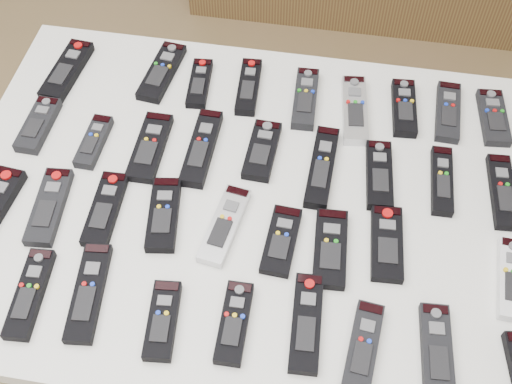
% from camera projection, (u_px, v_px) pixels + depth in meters
% --- Properties ---
extents(ground, '(4.00, 4.00, 0.00)m').
position_uv_depth(ground, '(204.00, 375.00, 1.89)').
color(ground, olive).
rests_on(ground, ground).
extents(table, '(1.25, 0.88, 0.78)m').
position_uv_depth(table, '(256.00, 213.00, 1.36)').
color(table, white).
rests_on(table, ground).
extents(remote_0, '(0.07, 0.20, 0.02)m').
position_uv_depth(remote_0, '(67.00, 71.00, 1.51)').
color(remote_0, black).
rests_on(remote_0, table).
extents(remote_1, '(0.08, 0.19, 0.02)m').
position_uv_depth(remote_1, '(162.00, 72.00, 1.51)').
color(remote_1, black).
rests_on(remote_1, table).
extents(remote_2, '(0.06, 0.15, 0.02)m').
position_uv_depth(remote_2, '(200.00, 83.00, 1.49)').
color(remote_2, black).
rests_on(remote_2, table).
extents(remote_3, '(0.06, 0.17, 0.02)m').
position_uv_depth(remote_3, '(249.00, 87.00, 1.48)').
color(remote_3, black).
rests_on(remote_3, table).
extents(remote_4, '(0.06, 0.18, 0.02)m').
position_uv_depth(remote_4, '(305.00, 98.00, 1.46)').
color(remote_4, black).
rests_on(remote_4, table).
extents(remote_5, '(0.07, 0.20, 0.02)m').
position_uv_depth(remote_5, '(355.00, 110.00, 1.44)').
color(remote_5, '#B7B7BC').
rests_on(remote_5, table).
extents(remote_6, '(0.06, 0.16, 0.02)m').
position_uv_depth(remote_6, '(404.00, 108.00, 1.44)').
color(remote_6, black).
rests_on(remote_6, table).
extents(remote_7, '(0.06, 0.17, 0.02)m').
position_uv_depth(remote_7, '(448.00, 112.00, 1.44)').
color(remote_7, black).
rests_on(remote_7, table).
extents(remote_8, '(0.07, 0.16, 0.02)m').
position_uv_depth(remote_8, '(493.00, 117.00, 1.43)').
color(remote_8, black).
rests_on(remote_8, table).
extents(remote_9, '(0.06, 0.15, 0.02)m').
position_uv_depth(remote_9, '(38.00, 125.00, 1.41)').
color(remote_9, black).
rests_on(remote_9, table).
extents(remote_10, '(0.05, 0.14, 0.02)m').
position_uv_depth(remote_10, '(94.00, 142.00, 1.38)').
color(remote_10, black).
rests_on(remote_10, table).
extents(remote_11, '(0.06, 0.18, 0.02)m').
position_uv_depth(remote_11, '(150.00, 147.00, 1.38)').
color(remote_11, black).
rests_on(remote_11, table).
extents(remote_12, '(0.05, 0.20, 0.02)m').
position_uv_depth(remote_12, '(202.00, 148.00, 1.37)').
color(remote_12, black).
rests_on(remote_12, table).
extents(remote_13, '(0.06, 0.16, 0.02)m').
position_uv_depth(remote_13, '(262.00, 150.00, 1.37)').
color(remote_13, black).
rests_on(remote_13, table).
extents(remote_14, '(0.05, 0.21, 0.02)m').
position_uv_depth(remote_14, '(322.00, 167.00, 1.34)').
color(remote_14, black).
rests_on(remote_14, table).
extents(remote_15, '(0.06, 0.17, 0.02)m').
position_uv_depth(remote_15, '(379.00, 175.00, 1.33)').
color(remote_15, black).
rests_on(remote_15, table).
extents(remote_16, '(0.04, 0.17, 0.02)m').
position_uv_depth(remote_16, '(442.00, 181.00, 1.32)').
color(remote_16, black).
rests_on(remote_16, table).
extents(remote_17, '(0.06, 0.18, 0.02)m').
position_uv_depth(remote_17, '(502.00, 192.00, 1.31)').
color(remote_17, black).
rests_on(remote_17, table).
extents(remote_19, '(0.07, 0.18, 0.02)m').
position_uv_depth(remote_19, '(49.00, 207.00, 1.29)').
color(remote_19, black).
rests_on(remote_19, table).
extents(remote_20, '(0.06, 0.17, 0.02)m').
position_uv_depth(remote_20, '(105.00, 209.00, 1.28)').
color(remote_20, black).
rests_on(remote_20, table).
extents(remote_21, '(0.08, 0.17, 0.02)m').
position_uv_depth(remote_21, '(164.00, 214.00, 1.27)').
color(remote_21, black).
rests_on(remote_21, table).
extents(remote_22, '(0.08, 0.19, 0.02)m').
position_uv_depth(remote_22, '(225.00, 225.00, 1.26)').
color(remote_22, '#B7B7BC').
rests_on(remote_22, table).
extents(remote_23, '(0.06, 0.15, 0.02)m').
position_uv_depth(remote_23, '(281.00, 241.00, 1.24)').
color(remote_23, black).
rests_on(remote_23, table).
extents(remote_24, '(0.07, 0.17, 0.02)m').
position_uv_depth(remote_24, '(330.00, 248.00, 1.23)').
color(remote_24, black).
rests_on(remote_24, table).
extents(remote_25, '(0.07, 0.17, 0.02)m').
position_uv_depth(remote_25, '(387.00, 243.00, 1.23)').
color(remote_25, black).
rests_on(remote_25, table).
extents(remote_26, '(0.06, 0.17, 0.02)m').
position_uv_depth(remote_26, '(511.00, 279.00, 1.19)').
color(remote_26, silver).
rests_on(remote_26, table).
extents(remote_28, '(0.06, 0.18, 0.02)m').
position_uv_depth(remote_28, '(30.00, 294.00, 1.17)').
color(remote_28, black).
rests_on(remote_28, table).
extents(remote_29, '(0.07, 0.20, 0.02)m').
position_uv_depth(remote_29, '(89.00, 292.00, 1.17)').
color(remote_29, black).
rests_on(remote_29, table).
extents(remote_30, '(0.06, 0.15, 0.02)m').
position_uv_depth(remote_30, '(163.00, 320.00, 1.14)').
color(remote_30, black).
rests_on(remote_30, table).
extents(remote_31, '(0.05, 0.15, 0.02)m').
position_uv_depth(remote_31, '(234.00, 323.00, 1.14)').
color(remote_31, black).
rests_on(remote_31, table).
extents(remote_32, '(0.06, 0.19, 0.02)m').
position_uv_depth(remote_32, '(306.00, 323.00, 1.14)').
color(remote_32, black).
rests_on(remote_32, table).
extents(remote_33, '(0.07, 0.17, 0.02)m').
position_uv_depth(remote_33, '(363.00, 348.00, 1.11)').
color(remote_33, black).
rests_on(remote_33, table).
extents(remote_34, '(0.06, 0.18, 0.02)m').
position_uv_depth(remote_34, '(437.00, 352.00, 1.11)').
color(remote_34, black).
rests_on(remote_34, table).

